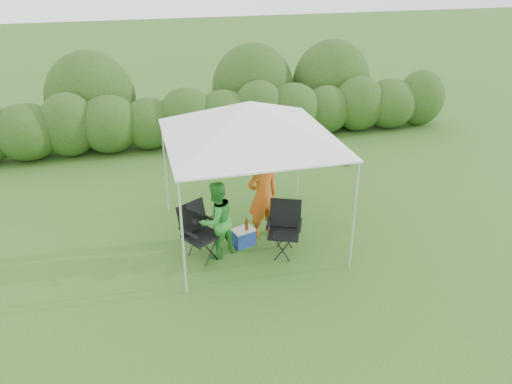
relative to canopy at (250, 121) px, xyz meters
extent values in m
plane|color=#396520|center=(0.00, -0.50, -2.46)|extent=(70.00, 70.00, 0.00)
ellipsoid|color=#294B17|center=(-4.87, 5.50, -1.67)|extent=(1.80, 1.53, 1.57)
cylinder|color=#382616|center=(-4.87, 5.50, -2.31)|extent=(0.12, 0.12, 0.30)
ellipsoid|color=#294B17|center=(-3.79, 5.50, -1.56)|extent=(1.57, 1.34, 1.80)
cylinder|color=#382616|center=(-3.79, 5.50, -2.31)|extent=(0.12, 0.12, 0.30)
ellipsoid|color=#294B17|center=(-2.71, 5.50, -1.64)|extent=(1.72, 1.47, 1.65)
cylinder|color=#382616|center=(-2.71, 5.50, -2.31)|extent=(0.12, 0.12, 0.30)
ellipsoid|color=#294B17|center=(-1.62, 5.50, -1.71)|extent=(1.50, 1.28, 1.50)
cylinder|color=#382616|center=(-1.62, 5.50, -2.31)|extent=(0.12, 0.12, 0.30)
ellipsoid|color=#294B17|center=(-0.54, 5.50, -1.60)|extent=(1.65, 1.40, 1.73)
cylinder|color=#382616|center=(-0.54, 5.50, -2.31)|extent=(0.12, 0.12, 0.30)
ellipsoid|color=#294B17|center=(0.54, 5.50, -1.67)|extent=(1.80, 1.53, 1.57)
cylinder|color=#382616|center=(0.54, 5.50, -2.31)|extent=(0.12, 0.12, 0.30)
ellipsoid|color=#294B17|center=(1.62, 5.50, -1.56)|extent=(1.58, 1.34, 1.80)
cylinder|color=#382616|center=(1.62, 5.50, -2.31)|extent=(0.12, 0.12, 0.30)
ellipsoid|color=#294B17|center=(2.71, 5.50, -1.64)|extent=(1.72, 1.47, 1.65)
cylinder|color=#382616|center=(2.71, 5.50, -2.31)|extent=(0.12, 0.12, 0.30)
ellipsoid|color=#294B17|center=(3.79, 5.50, -1.71)|extent=(1.50, 1.28, 1.50)
cylinder|color=#382616|center=(3.79, 5.50, -2.31)|extent=(0.12, 0.12, 0.30)
ellipsoid|color=#294B17|center=(4.87, 5.50, -1.60)|extent=(1.65, 1.40, 1.73)
cylinder|color=#382616|center=(4.87, 5.50, -2.31)|extent=(0.12, 0.12, 0.30)
ellipsoid|color=#294B17|center=(5.96, 5.50, -1.67)|extent=(1.80, 1.53, 1.57)
cylinder|color=#382616|center=(5.96, 5.50, -2.31)|extent=(0.12, 0.12, 0.30)
ellipsoid|color=#294B17|center=(7.04, 5.50, -1.56)|extent=(1.57, 1.34, 1.80)
cylinder|color=#382616|center=(7.04, 5.50, -2.31)|extent=(0.12, 0.12, 0.30)
cylinder|color=silver|center=(-1.50, -1.50, -1.41)|extent=(0.04, 0.04, 2.10)
cylinder|color=silver|center=(1.50, -1.50, -1.41)|extent=(0.04, 0.04, 2.10)
cylinder|color=silver|center=(-1.50, 1.50, -1.41)|extent=(0.04, 0.04, 2.10)
cylinder|color=silver|center=(1.50, 1.50, -1.41)|extent=(0.04, 0.04, 2.10)
cube|color=white|center=(0.00, 0.00, -0.35)|extent=(3.10, 3.10, 0.03)
pyramid|color=white|center=(0.00, 0.00, 0.02)|extent=(3.10, 3.10, 0.70)
cube|color=black|center=(0.46, -0.77, -2.00)|extent=(0.73, 0.70, 0.05)
cube|color=black|center=(0.55, -0.55, -1.70)|extent=(0.59, 0.36, 0.54)
cube|color=black|center=(0.18, -0.66, -1.81)|extent=(0.24, 0.47, 0.03)
cube|color=black|center=(0.73, -0.88, -1.81)|extent=(0.24, 0.47, 0.03)
cylinder|color=black|center=(0.14, -0.90, -2.23)|extent=(0.03, 0.03, 0.46)
cylinder|color=black|center=(0.59, -1.09, -2.23)|extent=(0.03, 0.03, 0.46)
cylinder|color=black|center=(0.33, -0.45, -2.23)|extent=(0.03, 0.03, 0.46)
cylinder|color=black|center=(0.77, -0.64, -2.23)|extent=(0.03, 0.03, 0.46)
cube|color=black|center=(-1.06, -0.51, -1.99)|extent=(0.79, 0.77, 0.06)
cube|color=black|center=(-1.19, -0.30, -1.67)|extent=(0.59, 0.44, 0.56)
cube|color=black|center=(-1.33, -0.67, -1.78)|extent=(0.30, 0.46, 0.03)
cube|color=black|center=(-0.80, -0.36, -1.78)|extent=(0.30, 0.46, 0.03)
cylinder|color=black|center=(-1.15, -0.86, -2.22)|extent=(0.03, 0.03, 0.48)
cylinder|color=black|center=(-0.72, -0.60, -2.22)|extent=(0.03, 0.03, 0.48)
cylinder|color=black|center=(-1.41, -0.43, -2.22)|extent=(0.03, 0.03, 0.48)
cylinder|color=black|center=(-0.98, -0.17, -2.22)|extent=(0.03, 0.03, 0.48)
imported|color=#C35216|center=(0.26, 0.02, -1.58)|extent=(0.71, 0.53, 1.77)
imported|color=#2D8B2F|center=(-0.77, -0.47, -1.70)|extent=(0.92, 0.85, 1.52)
cube|color=navy|center=(-0.21, -0.26, -2.30)|extent=(0.47, 0.40, 0.33)
cube|color=silver|center=(-0.21, -0.26, -2.12)|extent=(0.49, 0.42, 0.03)
cylinder|color=#592D0C|center=(-0.15, -0.30, -1.97)|extent=(0.07, 0.07, 0.27)
cone|color=yellow|center=(3.08, 3.16, -2.30)|extent=(0.38, 0.38, 0.32)
sphere|color=blue|center=(3.40, 2.95, -2.34)|extent=(0.25, 0.25, 0.25)
camera|label=1|loc=(-2.08, -8.45, 2.86)|focal=35.00mm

